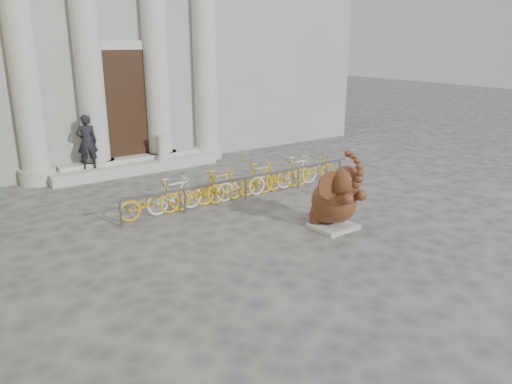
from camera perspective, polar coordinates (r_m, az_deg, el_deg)
ground at (r=10.74m, az=5.79°, el=-8.24°), size 80.00×80.00×0.00m
classical_building at (r=23.16m, az=-20.17°, el=19.70°), size 22.00×10.70×12.00m
entrance_steps at (r=18.41m, az=-13.63°, el=2.86°), size 6.00×1.20×0.36m
elephant_statue at (r=12.50m, az=9.06°, el=-0.91°), size 1.39×1.54×2.07m
bike_rack at (r=14.81m, az=-1.73°, el=1.16°), size 8.00×0.53×1.00m
pedestrian at (r=17.62m, az=-18.77°, el=5.45°), size 0.74×0.56×1.83m
balustrade_post at (r=18.35m, az=-10.74°, el=4.95°), size 0.38×0.38×0.92m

